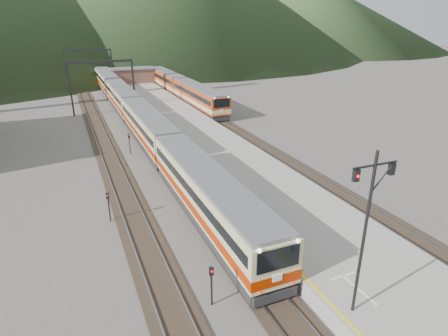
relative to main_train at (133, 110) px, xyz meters
name	(u,v)px	position (x,y,z in m)	size (l,w,h in m)	color
track_main	(144,136)	(0.00, -6.72, -1.90)	(2.60, 200.00, 0.23)	black
track_far	(102,141)	(-5.00, -6.72, -1.90)	(2.60, 200.00, 0.23)	black
track_second	(228,126)	(11.50, -6.72, -1.90)	(2.60, 200.00, 0.23)	black
platform	(191,132)	(5.60, -8.72, -1.47)	(8.00, 100.00, 1.00)	gray
gantry_near	(102,77)	(-2.85, 8.28, 3.62)	(9.55, 0.25, 8.00)	black
gantry_far	(89,61)	(-2.85, 33.28, 3.62)	(9.55, 0.25, 8.00)	black
station_shed	(132,75)	(5.60, 31.28, 0.60)	(9.40, 4.40, 3.10)	brown
hill_c	(266,0)	(110.00, 163.28, 23.03)	(160.00, 160.00, 50.00)	#274721
main_train	(133,110)	(0.00, 0.00, 0.00)	(2.85, 78.17, 3.48)	tan
second_train	(181,87)	(11.50, 15.25, 0.02)	(2.89, 39.36, 3.53)	#AA3D12
signal_mast	(367,221)	(2.53, -41.69, 3.75)	(2.20, 0.20, 7.81)	black
short_signal_a	(211,281)	(-2.94, -37.75, -0.51)	(0.24, 0.18, 2.27)	black
short_signal_b	(129,141)	(-2.69, -12.71, -0.51)	(0.22, 0.16, 2.27)	black
short_signal_c	(108,203)	(-6.59, -26.99, -0.51)	(0.23, 0.18, 2.27)	black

